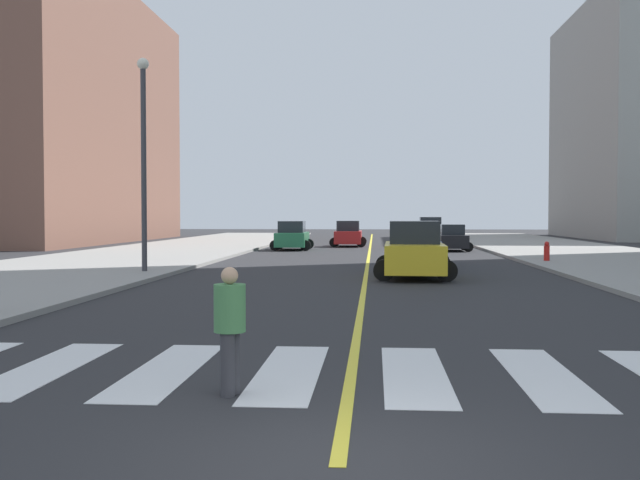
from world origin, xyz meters
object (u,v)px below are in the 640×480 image
car_red_fifth (348,234)px  street_lamp (144,147)px  car_yellow_third (414,251)px  fire_hydrant (547,251)px  car_white_second (430,230)px  pedestrian_crossing (230,325)px  car_green_sixth (292,236)px  car_blue_fourth (415,246)px  car_black_nearest (452,239)px

car_red_fifth → street_lamp: bearing=-104.6°
car_yellow_third → fire_hydrant: bearing=-127.3°
car_white_second → car_red_fifth: (-6.68, -11.52, -0.11)m
street_lamp → pedestrian_crossing: bearing=-69.3°
street_lamp → car_green_sixth: bearing=80.6°
pedestrian_crossing → fire_hydrant: bearing=-10.1°
car_yellow_third → street_lamp: street_lamp is taller
car_blue_fourth → pedestrian_crossing: 23.69m
pedestrian_crossing → street_lamp: bearing=31.4°
car_red_fifth → fire_hydrant: (9.83, -18.09, -0.28)m
car_green_sixth → car_blue_fourth: bearing=-65.1°
car_blue_fourth → car_red_fifth: 20.68m
car_black_nearest → car_blue_fourth: 14.79m
car_white_second → street_lamp: (-13.44, -37.18, 3.85)m
car_black_nearest → car_yellow_third: bearing=80.5°
car_black_nearest → car_green_sixth: car_green_sixth is taller
car_blue_fourth → pedestrian_crossing: size_ratio=2.66×
car_yellow_third → pedestrian_crossing: 17.89m
car_black_nearest → street_lamp: 24.30m
car_yellow_third → car_green_sixth: 21.80m
car_green_sixth → street_lamp: bearing=-99.9°
car_blue_fourth → street_lamp: size_ratio=0.54×
car_yellow_third → pedestrian_crossing: size_ratio=2.86×
car_yellow_third → car_white_second: bearing=-93.5°
car_blue_fourth → car_red_fifth: size_ratio=1.04×
car_blue_fourth → pedestrian_crossing: (-3.58, -23.42, -0.01)m
car_white_second → street_lamp: street_lamp is taller
car_blue_fourth → car_green_sixth: size_ratio=1.02×
fire_hydrant → car_white_second: bearing=96.1°
car_yellow_third → car_blue_fourth: size_ratio=1.08×
car_blue_fourth → car_green_sixth: car_blue_fourth is taller
car_blue_fourth → fire_hydrant: size_ratio=4.83×
car_black_nearest → pedestrian_crossing: 38.47m
car_white_second → car_blue_fourth: 32.01m
car_white_second → car_black_nearest: bearing=91.1°
fire_hydrant → street_lamp: street_lamp is taller
car_yellow_third → pedestrian_crossing: car_yellow_third is taller
car_black_nearest → pedestrian_crossing: car_black_nearest is taller
car_green_sixth → pedestrian_crossing: bearing=-85.3°
car_white_second → fire_hydrant: (3.16, -29.60, -0.39)m
car_white_second → car_red_fifth: bearing=60.7°
car_white_second → car_green_sixth: 19.74m
car_black_nearest → car_yellow_third: 20.58m
street_lamp → fire_hydrant: bearing=24.5°
car_white_second → pedestrian_crossing: car_white_second is taller
car_black_nearest → car_green_sixth: size_ratio=0.89×
car_red_fifth → pedestrian_crossing: size_ratio=2.56×
car_white_second → car_yellow_third: bearing=85.7°
street_lamp → car_yellow_third: bearing=-2.9°
car_black_nearest → pedestrian_crossing: bearing=80.1°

